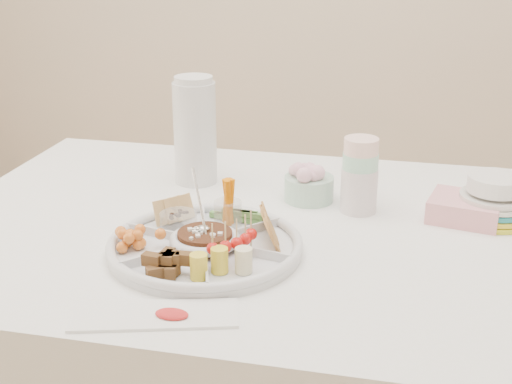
% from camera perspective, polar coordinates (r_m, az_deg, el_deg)
% --- Properties ---
extents(dining_table, '(1.52, 1.02, 0.76)m').
position_cam_1_polar(dining_table, '(1.72, 1.82, -14.38)').
color(dining_table, white).
rests_on(dining_table, floor).
extents(party_tray, '(0.45, 0.45, 0.04)m').
position_cam_1_polar(party_tray, '(1.41, -4.10, -4.08)').
color(party_tray, silver).
rests_on(party_tray, dining_table).
extents(bean_dip, '(0.13, 0.13, 0.04)m').
position_cam_1_polar(bean_dip, '(1.40, -4.10, -3.80)').
color(bean_dip, '#51291D').
rests_on(bean_dip, party_tray).
extents(tortillas, '(0.11, 0.11, 0.06)m').
position_cam_1_polar(tortillas, '(1.41, 1.19, -3.09)').
color(tortillas, '#A77226').
rests_on(tortillas, party_tray).
extents(carrot_cucumber, '(0.14, 0.14, 0.10)m').
position_cam_1_polar(carrot_cucumber, '(1.50, -1.75, -0.74)').
color(carrot_cucumber, orange).
rests_on(carrot_cucumber, party_tray).
extents(pita_raisins, '(0.13, 0.13, 0.06)m').
position_cam_1_polar(pita_raisins, '(1.50, -6.70, -1.61)').
color(pita_raisins, tan).
rests_on(pita_raisins, party_tray).
extents(cherries, '(0.12, 0.12, 0.04)m').
position_cam_1_polar(cherries, '(1.41, -9.42, -3.74)').
color(cherries, orange).
rests_on(cherries, party_tray).
extents(granola_chunks, '(0.10, 0.10, 0.04)m').
position_cam_1_polar(granola_chunks, '(1.30, -6.87, -5.71)').
color(granola_chunks, brown).
rests_on(granola_chunks, party_tray).
extents(banana_tomato, '(0.12, 0.12, 0.09)m').
position_cam_1_polar(banana_tomato, '(1.29, -1.13, -4.61)').
color(banana_tomato, '#FFE380').
rests_on(banana_tomato, party_tray).
extents(cup_stack, '(0.09, 0.09, 0.23)m').
position_cam_1_polar(cup_stack, '(1.59, 8.35, 2.27)').
color(cup_stack, silver).
rests_on(cup_stack, dining_table).
extents(thermos, '(0.11, 0.11, 0.27)m').
position_cam_1_polar(thermos, '(1.76, -4.91, 5.02)').
color(thermos, silver).
rests_on(thermos, dining_table).
extents(flower_bowl, '(0.15, 0.15, 0.09)m').
position_cam_1_polar(flower_bowl, '(1.67, 4.27, 0.75)').
color(flower_bowl, '#99C3A8').
rests_on(flower_bowl, dining_table).
extents(napkin_stack, '(0.17, 0.16, 0.05)m').
position_cam_1_polar(napkin_stack, '(1.63, 16.40, -1.29)').
color(napkin_stack, pink).
rests_on(napkin_stack, dining_table).
extents(plate_stack, '(0.19, 0.19, 0.11)m').
position_cam_1_polar(plate_stack, '(1.63, 18.52, -0.32)').
color(plate_stack, '#F9DA4E').
rests_on(plate_stack, dining_table).
extents(placemat, '(0.29, 0.17, 0.01)m').
position_cam_1_polar(placemat, '(1.21, -8.10, -9.73)').
color(placemat, white).
rests_on(placemat, dining_table).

